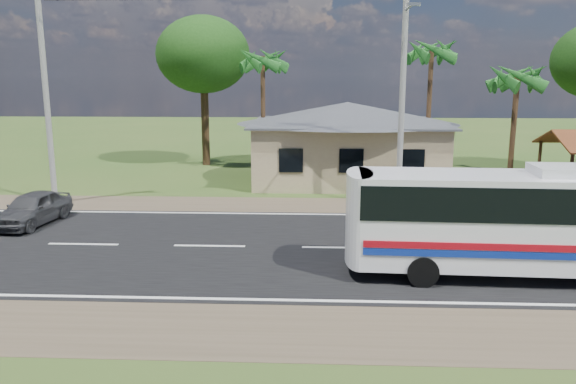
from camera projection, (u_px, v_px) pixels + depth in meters
The scene contains 11 objects.
ground at pixel (338, 248), 19.45m from camera, with size 120.00×120.00×0.00m, color #2E4D1B.
road at pixel (338, 248), 19.45m from camera, with size 120.00×16.00×0.03m.
house at pixel (347, 134), 31.57m from camera, with size 12.40×10.00×5.00m.
utility_poles at pixel (395, 78), 24.49m from camera, with size 32.80×2.22×11.00m.
palm_near at pixel (517, 78), 28.62m from camera, with size 2.80×2.80×6.70m.
palm_mid at pixel (432, 53), 32.87m from camera, with size 2.80×2.80×8.20m.
palm_far at pixel (263, 61), 33.90m from camera, with size 2.80×2.80×7.70m.
tree_behind_house at pixel (203, 55), 35.94m from camera, with size 6.00×6.00×9.61m.
coach_bus at pixel (545, 215), 16.26m from camera, with size 10.90×2.72×3.36m.
motorcycle at pixel (467, 198), 25.50m from camera, with size 0.55×1.59×0.83m, color black.
small_car at pixel (32, 208), 22.41m from camera, with size 1.57×3.89×1.33m, color #303033.
Camera 1 is at (-0.90, -18.70, 5.91)m, focal length 35.00 mm.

